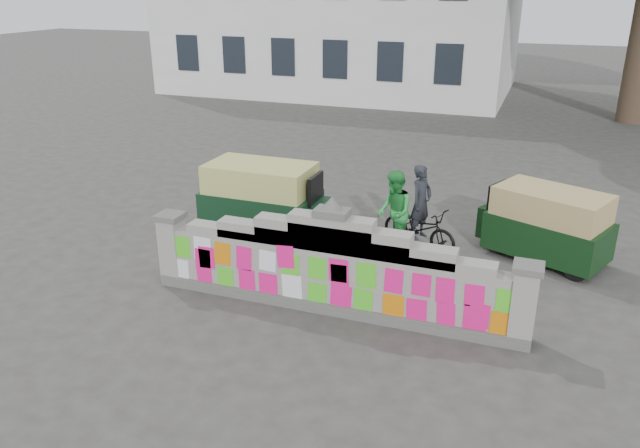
# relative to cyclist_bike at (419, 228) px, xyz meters

# --- Properties ---
(ground) EXTENTS (100.00, 100.00, 0.00)m
(ground) POSITION_rel_cyclist_bike_xyz_m (-0.83, -3.03, -0.45)
(ground) COLOR #383533
(ground) RESTS_ON ground
(parapet_wall) EXTENTS (6.48, 0.44, 2.01)m
(parapet_wall) POSITION_rel_cyclist_bike_xyz_m (-0.83, -3.04, 0.30)
(parapet_wall) COLOR #4C4C49
(parapet_wall) RESTS_ON ground
(building) EXTENTS (16.00, 10.00, 8.90)m
(building) POSITION_rel_cyclist_bike_xyz_m (-7.83, 18.95, 3.56)
(building) COLOR silver
(building) RESTS_ON ground
(cyclist_bike) EXTENTS (1.81, 1.21, 0.90)m
(cyclist_bike) POSITION_rel_cyclist_bike_xyz_m (0.00, 0.00, 0.00)
(cyclist_bike) COLOR black
(cyclist_bike) RESTS_ON ground
(cyclist_rider) EXTENTS (0.55, 0.65, 1.53)m
(cyclist_rider) POSITION_rel_cyclist_bike_xyz_m (-0.00, 0.00, 0.31)
(cyclist_rider) COLOR #202228
(cyclist_rider) RESTS_ON ground
(pedestrian) EXTENTS (0.93, 1.01, 1.69)m
(pedestrian) POSITION_rel_cyclist_bike_xyz_m (-0.47, -0.31, 0.39)
(pedestrian) COLOR green
(pedestrian) RESTS_ON ground
(rickshaw_left) EXTENTS (2.82, 1.33, 1.56)m
(rickshaw_left) POSITION_rel_cyclist_bike_xyz_m (-3.30, -0.35, 0.36)
(rickshaw_left) COLOR black
(rickshaw_left) RESTS_ON ground
(rickshaw_right) EXTENTS (2.64, 1.97, 1.42)m
(rickshaw_right) POSITION_rel_cyclist_bike_xyz_m (2.39, 0.37, 0.29)
(rickshaw_right) COLOR black
(rickshaw_right) RESTS_ON ground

